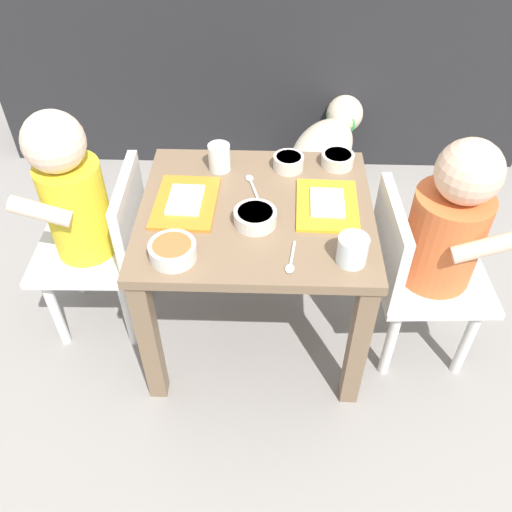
{
  "coord_description": "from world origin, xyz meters",
  "views": [
    {
      "loc": [
        0.03,
        -1.01,
        1.26
      ],
      "look_at": [
        0.0,
        0.0,
        0.29
      ],
      "focal_mm": 37.84,
      "sensor_mm": 36.0,
      "label": 1
    }
  ],
  "objects_px": {
    "dining_table": "(256,235)",
    "cereal_bowl_right_side": "(253,217)",
    "veggie_bowl_far": "(173,251)",
    "spoon_by_left_tray": "(252,184)",
    "food_tray_left": "(186,202)",
    "water_cup_left": "(219,159)",
    "seated_child_right": "(441,233)",
    "dog": "(326,145)",
    "food_tray_right": "(327,205)",
    "cereal_bowl_left_side": "(288,162)",
    "water_cup_right": "(352,251)",
    "veggie_bowl_near": "(338,159)",
    "spoon_by_right_tray": "(291,261)",
    "seated_child_left": "(80,205)"
  },
  "relations": [
    {
      "from": "dining_table",
      "to": "food_tray_left",
      "type": "height_order",
      "value": "food_tray_left"
    },
    {
      "from": "dining_table",
      "to": "veggie_bowl_near",
      "type": "relative_size",
      "value": 6.58
    },
    {
      "from": "food_tray_left",
      "to": "spoon_by_left_tray",
      "type": "relative_size",
      "value": 2.15
    },
    {
      "from": "dog",
      "to": "seated_child_right",
      "type": "bearing_deg",
      "value": -73.51
    },
    {
      "from": "veggie_bowl_far",
      "to": "spoon_by_left_tray",
      "type": "bearing_deg",
      "value": 59.63
    },
    {
      "from": "water_cup_right",
      "to": "seated_child_right",
      "type": "bearing_deg",
      "value": 30.85
    },
    {
      "from": "seated_child_right",
      "to": "cereal_bowl_right_side",
      "type": "relative_size",
      "value": 6.69
    },
    {
      "from": "seated_child_right",
      "to": "spoon_by_right_tray",
      "type": "xyz_separation_m",
      "value": [
        -0.36,
        -0.15,
        0.04
      ]
    },
    {
      "from": "seated_child_right",
      "to": "spoon_by_right_tray",
      "type": "height_order",
      "value": "seated_child_right"
    },
    {
      "from": "seated_child_right",
      "to": "cereal_bowl_left_side",
      "type": "bearing_deg",
      "value": 150.63
    },
    {
      "from": "food_tray_left",
      "to": "water_cup_right",
      "type": "distance_m",
      "value": 0.42
    },
    {
      "from": "food_tray_right",
      "to": "cereal_bowl_left_side",
      "type": "distance_m",
      "value": 0.18
    },
    {
      "from": "cereal_bowl_right_side",
      "to": "veggie_bowl_far",
      "type": "bearing_deg",
      "value": -144.37
    },
    {
      "from": "veggie_bowl_far",
      "to": "water_cup_left",
      "type": "bearing_deg",
      "value": 77.77
    },
    {
      "from": "seated_child_right",
      "to": "cereal_bowl_right_side",
      "type": "height_order",
      "value": "seated_child_right"
    },
    {
      "from": "food_tray_right",
      "to": "spoon_by_left_tray",
      "type": "xyz_separation_m",
      "value": [
        -0.18,
        0.08,
        -0.0
      ]
    },
    {
      "from": "seated_child_right",
      "to": "veggie_bowl_near",
      "type": "bearing_deg",
      "value": 136.42
    },
    {
      "from": "water_cup_right",
      "to": "veggie_bowl_far",
      "type": "distance_m",
      "value": 0.38
    },
    {
      "from": "dog",
      "to": "veggie_bowl_near",
      "type": "distance_m",
      "value": 0.56
    },
    {
      "from": "food_tray_left",
      "to": "water_cup_left",
      "type": "distance_m",
      "value": 0.17
    },
    {
      "from": "seated_child_right",
      "to": "spoon_by_right_tray",
      "type": "bearing_deg",
      "value": -158.04
    },
    {
      "from": "dining_table",
      "to": "water_cup_left",
      "type": "distance_m",
      "value": 0.22
    },
    {
      "from": "veggie_bowl_near",
      "to": "spoon_by_right_tray",
      "type": "xyz_separation_m",
      "value": [
        -0.13,
        -0.37,
        -0.02
      ]
    },
    {
      "from": "food_tray_left",
      "to": "food_tray_right",
      "type": "height_order",
      "value": "same"
    },
    {
      "from": "dining_table",
      "to": "spoon_by_left_tray",
      "type": "height_order",
      "value": "spoon_by_left_tray"
    },
    {
      "from": "food_tray_left",
      "to": "cereal_bowl_right_side",
      "type": "bearing_deg",
      "value": -22.18
    },
    {
      "from": "veggie_bowl_far",
      "to": "veggie_bowl_near",
      "type": "bearing_deg",
      "value": 43.86
    },
    {
      "from": "spoon_by_left_tray",
      "to": "food_tray_left",
      "type": "bearing_deg",
      "value": -152.13
    },
    {
      "from": "water_cup_right",
      "to": "cereal_bowl_right_side",
      "type": "height_order",
      "value": "water_cup_right"
    },
    {
      "from": "water_cup_left",
      "to": "spoon_by_left_tray",
      "type": "height_order",
      "value": "water_cup_left"
    },
    {
      "from": "food_tray_left",
      "to": "spoon_by_left_tray",
      "type": "distance_m",
      "value": 0.18
    },
    {
      "from": "water_cup_left",
      "to": "spoon_by_left_tray",
      "type": "distance_m",
      "value": 0.11
    },
    {
      "from": "veggie_bowl_far",
      "to": "veggie_bowl_near",
      "type": "relative_size",
      "value": 1.21
    },
    {
      "from": "veggie_bowl_far",
      "to": "veggie_bowl_near",
      "type": "xyz_separation_m",
      "value": [
        0.38,
        0.36,
        -0.0
      ]
    },
    {
      "from": "cereal_bowl_right_side",
      "to": "veggie_bowl_near",
      "type": "xyz_separation_m",
      "value": [
        0.21,
        0.24,
        -0.0
      ]
    },
    {
      "from": "dining_table",
      "to": "water_cup_left",
      "type": "xyz_separation_m",
      "value": [
        -0.1,
        0.16,
        0.12
      ]
    },
    {
      "from": "dining_table",
      "to": "cereal_bowl_right_side",
      "type": "distance_m",
      "value": 0.12
    },
    {
      "from": "seated_child_right",
      "to": "dog",
      "type": "height_order",
      "value": "seated_child_right"
    },
    {
      "from": "seated_child_right",
      "to": "food_tray_left",
      "type": "distance_m",
      "value": 0.61
    },
    {
      "from": "dining_table",
      "to": "cereal_bowl_right_side",
      "type": "xyz_separation_m",
      "value": [
        -0.0,
        -0.06,
        0.1
      ]
    },
    {
      "from": "water_cup_left",
      "to": "veggie_bowl_far",
      "type": "bearing_deg",
      "value": -102.23
    },
    {
      "from": "food_tray_right",
      "to": "water_cup_left",
      "type": "xyz_separation_m",
      "value": [
        -0.27,
        0.15,
        0.03
      ]
    },
    {
      "from": "veggie_bowl_near",
      "to": "spoon_by_left_tray",
      "type": "relative_size",
      "value": 0.86
    },
    {
      "from": "seated_child_right",
      "to": "water_cup_right",
      "type": "bearing_deg",
      "value": -149.15
    },
    {
      "from": "seated_child_left",
      "to": "food_tray_left",
      "type": "xyz_separation_m",
      "value": [
        0.27,
        -0.02,
        0.04
      ]
    },
    {
      "from": "dog",
      "to": "food_tray_right",
      "type": "height_order",
      "value": "food_tray_right"
    },
    {
      "from": "dog",
      "to": "cereal_bowl_left_side",
      "type": "distance_m",
      "value": 0.59
    },
    {
      "from": "veggie_bowl_far",
      "to": "spoon_by_right_tray",
      "type": "xyz_separation_m",
      "value": [
        0.25,
        -0.0,
        -0.02
      ]
    },
    {
      "from": "food_tray_left",
      "to": "dog",
      "type": "bearing_deg",
      "value": 58.93
    },
    {
      "from": "dog",
      "to": "spoon_by_left_tray",
      "type": "height_order",
      "value": "spoon_by_left_tray"
    }
  ]
}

